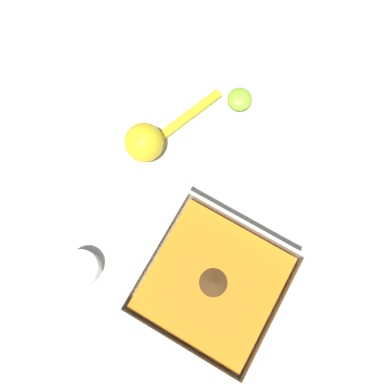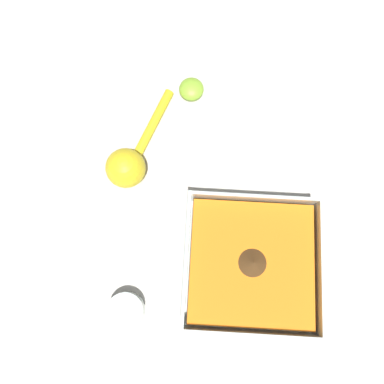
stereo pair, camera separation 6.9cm
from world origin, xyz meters
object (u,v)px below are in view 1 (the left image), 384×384
square_dish (212,283)px  lemon_squeezer (149,139)px  lemon_half (240,99)px  spice_bowl (82,268)px

square_dish → lemon_squeezer: size_ratio=1.11×
lemon_half → square_dish: bearing=20.2°
square_dish → lemon_squeezer: lemon_squeezer is taller
lemon_half → lemon_squeezer: bearing=-32.6°
spice_bowl → lemon_half: bearing=168.2°
square_dish → lemon_half: size_ratio=4.74×
square_dish → lemon_half: (-0.34, -0.13, -0.01)m
lemon_squeezer → lemon_half: bearing=168.8°
spice_bowl → square_dish: bearing=113.5°
lemon_squeezer → spice_bowl: bearing=25.1°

